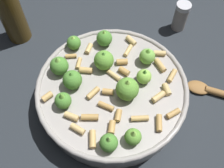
# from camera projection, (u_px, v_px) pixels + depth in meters

# --- Properties ---
(ground_plane) EXTENTS (2.40, 2.40, 0.00)m
(ground_plane) POSITION_uv_depth(u_px,v_px,m) (112.00, 100.00, 0.60)
(ground_plane) COLOR #23282D
(cooking_pan) EXTENTS (0.32, 0.32, 0.12)m
(cooking_pan) POSITION_uv_depth(u_px,v_px,m) (111.00, 91.00, 0.56)
(cooking_pan) COLOR #9E9993
(cooking_pan) RESTS_ON ground
(pepper_shaker) EXTENTS (0.04, 0.04, 0.08)m
(pepper_shaker) POSITION_uv_depth(u_px,v_px,m) (181.00, 16.00, 0.68)
(pepper_shaker) COLOR gray
(pepper_shaker) RESTS_ON ground
(olive_oil_bottle) EXTENTS (0.06, 0.06, 0.23)m
(olive_oil_bottle) POSITION_uv_depth(u_px,v_px,m) (8.00, 8.00, 0.62)
(olive_oil_bottle) COLOR #4C3814
(olive_oil_bottle) RESTS_ON ground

